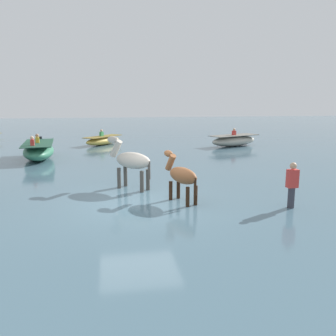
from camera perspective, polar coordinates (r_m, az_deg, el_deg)
ground_plane at (r=11.06m, az=-4.85°, el=-7.04°), size 120.00×120.00×0.00m
water_surface at (r=20.76m, az=-7.29°, el=1.81°), size 90.00×90.00×0.26m
horse_lead_chestnut at (r=10.92m, az=2.22°, el=-1.39°), size 0.97×1.63×1.82m
horse_trailing_pinto at (r=12.57m, az=-6.01°, el=1.03°), size 1.65×1.58×2.12m
boat_far_offshore at (r=25.61m, az=-10.53°, el=4.44°), size 2.93×3.21×1.09m
boat_mid_channel at (r=24.84m, az=10.67°, el=4.41°), size 3.98×2.69×1.25m
boat_distant_east at (r=20.26m, az=-20.29°, el=2.64°), size 1.99×4.26×1.37m
person_onlooker_left at (r=10.98m, az=19.50°, el=-3.06°), size 0.33×0.21×1.63m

